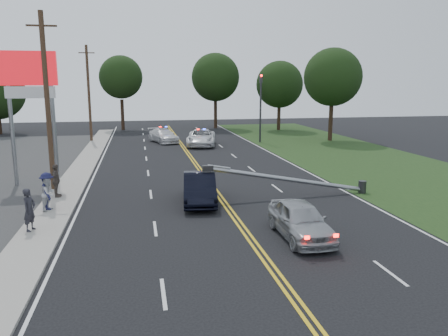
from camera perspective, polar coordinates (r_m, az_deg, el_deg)
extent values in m
plane|color=black|center=(15.96, 5.31, -11.64)|extent=(120.00, 120.00, 0.00)
cube|color=gray|center=(25.20, -20.30, -3.63)|extent=(1.80, 70.00, 0.12)
cube|color=#1A3314|center=(30.56, 24.69, -1.57)|extent=(12.00, 80.00, 0.01)
cube|color=gold|center=(25.23, -1.10, -3.03)|extent=(0.36, 80.00, 0.00)
cylinder|color=gray|center=(29.20, -25.96, 4.74)|extent=(0.24, 0.24, 7.00)
cylinder|color=gray|center=(28.68, -21.31, 5.00)|extent=(0.24, 0.24, 7.00)
cube|color=#B20B13|center=(28.80, -24.20, 11.80)|extent=(3.20, 0.35, 2.00)
cube|color=white|center=(28.80, -23.98, 9.02)|extent=(2.80, 0.30, 0.70)
cylinder|color=#2D2D30|center=(45.93, 4.79, 7.70)|extent=(0.20, 0.20, 7.00)
cube|color=#2D2D30|center=(45.86, 4.85, 11.57)|extent=(0.28, 0.28, 0.90)
sphere|color=#FF0C07|center=(45.71, 4.91, 11.94)|extent=(0.22, 0.22, 0.22)
cylinder|color=#2D2D30|center=(25.97, 17.60, -2.37)|extent=(0.44, 0.44, 0.70)
cylinder|color=gray|center=(24.04, 8.38, -1.48)|extent=(8.90, 0.24, 1.80)
cube|color=#2D2D30|center=(22.80, -2.13, -0.04)|extent=(0.55, 0.32, 0.30)
cylinder|color=#382619|center=(26.59, -22.06, 7.78)|extent=(0.28, 0.28, 10.00)
cube|color=#382619|center=(26.75, -22.74, 16.78)|extent=(1.60, 0.10, 0.10)
cylinder|color=#382619|center=(48.37, -17.23, 9.19)|extent=(0.28, 0.28, 10.00)
cube|color=#382619|center=(48.46, -17.52, 14.16)|extent=(1.60, 0.10, 0.10)
cylinder|color=black|center=(59.86, -13.12, 6.79)|extent=(0.44, 0.44, 4.01)
sphere|color=black|center=(59.72, -13.32, 11.48)|extent=(5.60, 5.60, 5.60)
cylinder|color=black|center=(60.55, -1.12, 7.12)|extent=(0.44, 0.44, 4.02)
sphere|color=black|center=(60.42, -1.13, 11.77)|extent=(6.49, 6.49, 6.49)
cylinder|color=black|center=(58.75, 7.17, 6.64)|extent=(0.44, 0.44, 3.47)
sphere|color=black|center=(58.59, 7.27, 10.78)|extent=(6.10, 6.10, 6.10)
cylinder|color=black|center=(48.71, 13.75, 5.80)|extent=(0.44, 0.44, 3.93)
sphere|color=black|center=(48.54, 14.01, 11.45)|extent=(6.12, 6.12, 6.12)
imported|color=black|center=(22.74, -3.21, -2.65)|extent=(2.13, 4.81, 1.54)
imported|color=#9EA1A6|center=(17.91, 9.93, -6.69)|extent=(1.76, 4.34, 1.48)
imported|color=silver|center=(43.62, -2.99, 4.00)|extent=(3.73, 6.22, 1.62)
imported|color=silver|center=(46.40, -7.92, 4.21)|extent=(3.43, 5.27, 1.42)
imported|color=#25242C|center=(19.75, -24.08, -4.99)|extent=(0.63, 0.76, 1.79)
imported|color=#B5B6BA|center=(22.56, -21.95, -3.14)|extent=(0.85, 0.95, 1.61)
imported|color=#191B40|center=(22.70, -22.08, -2.80)|extent=(0.96, 1.31, 1.82)
imported|color=#574C45|center=(25.00, -21.08, -1.55)|extent=(0.48, 1.07, 1.79)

